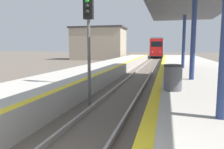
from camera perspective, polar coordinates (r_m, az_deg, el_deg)
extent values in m
cube|color=black|center=(51.55, 11.86, 4.75)|extent=(2.21, 14.54, 0.55)
cube|color=teal|center=(51.51, 11.92, 6.99)|extent=(2.60, 16.16, 3.48)
cube|color=red|center=(43.52, 11.52, 6.99)|extent=(2.55, 0.16, 3.41)
cube|color=black|center=(43.46, 11.53, 7.79)|extent=(2.08, 0.06, 1.04)
cube|color=gray|center=(51.54, 11.97, 9.05)|extent=(2.21, 15.35, 0.24)
sphere|color=white|center=(43.51, 10.54, 5.75)|extent=(0.18, 0.18, 0.18)
sphere|color=white|center=(43.44, 12.43, 5.71)|extent=(0.18, 0.18, 0.18)
cylinder|color=#595959|center=(8.49, -6.01, 2.82)|extent=(0.12, 0.12, 3.37)
cube|color=black|center=(8.60, -6.20, 17.15)|extent=(0.36, 0.20, 0.90)
sphere|color=green|center=(8.51, -6.55, 18.63)|extent=(0.16, 0.16, 0.16)
sphere|color=black|center=(8.48, -6.53, 17.29)|extent=(0.16, 0.16, 0.16)
sphere|color=black|center=(8.44, -6.51, 15.94)|extent=(0.16, 0.16, 0.16)
cylinder|color=navy|center=(10.39, 20.45, 8.64)|extent=(0.21, 0.21, 3.59)
cylinder|color=navy|center=(15.96, 18.22, 8.06)|extent=(0.21, 0.21, 3.59)
cylinder|color=#4C4C51|center=(7.61, 15.62, -1.00)|extent=(0.60, 0.60, 0.81)
cylinder|color=#262626|center=(7.56, 15.73, 2.26)|extent=(0.62, 0.62, 0.06)
cube|color=tan|center=(40.80, -3.49, 7.88)|extent=(9.35, 5.63, 5.66)
cube|color=#383333|center=(40.95, -3.52, 12.05)|extent=(9.82, 5.91, 0.30)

